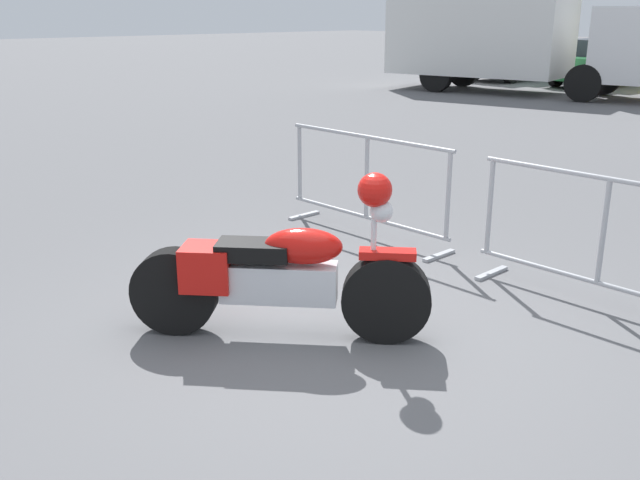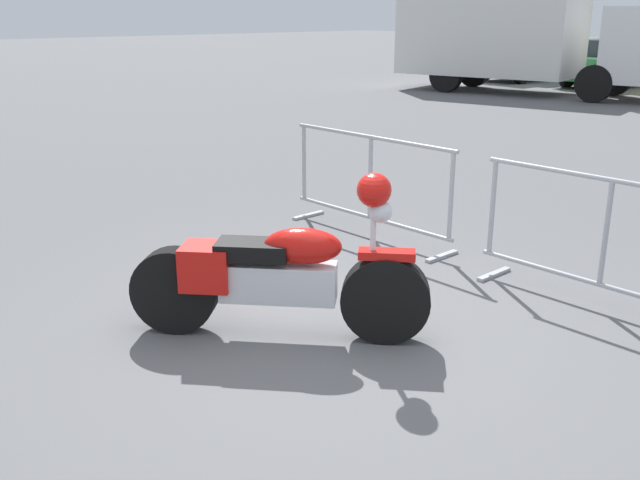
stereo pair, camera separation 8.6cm
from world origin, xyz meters
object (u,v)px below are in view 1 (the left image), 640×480
Objects in this scene: crowd_barrier_near at (367,184)px; box_truck at (509,34)px; motorcycle at (279,275)px; crowd_barrier_far at (602,241)px; parked_car_green at (602,62)px; parked_car_silver at (519,56)px.

box_truck reaches higher than crowd_barrier_near.
motorcycle reaches higher than crowd_barrier_far.
box_truck is at bearing 170.72° from parked_car_green.
crowd_barrier_near is at bearing -156.94° from parked_car_green.
box_truck is at bearing 126.31° from crowd_barrier_far.
parked_car_silver is (-11.62, 16.86, 0.22)m from crowd_barrier_far.
crowd_barrier_far is at bearing 17.69° from motorcycle.
parked_car_silver is (-2.13, 3.94, -0.86)m from box_truck.
crowd_barrier_far is 18.92m from parked_car_green.
crowd_barrier_near is at bearing 77.76° from motorcycle.
parked_car_green is at bearing 109.72° from crowd_barrier_near.
crowd_barrier_far is 0.51× the size of parked_car_green.
motorcycle is 21.71m from parked_car_silver.
parked_car_green is (3.01, -0.02, -0.05)m from parked_car_silver.
crowd_barrier_far is at bearing -66.33° from box_truck.
motorcycle is 2.58m from crowd_barrier_far.
motorcycle is 2.58m from crowd_barrier_near.
parked_car_green reaches higher than crowd_barrier_near.
box_truck reaches higher than parked_car_silver.
crowd_barrier_near is 0.51× the size of parked_car_green.
box_truck is 4.56m from parked_car_silver.
crowd_barrier_far is 20.48m from parked_car_silver.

